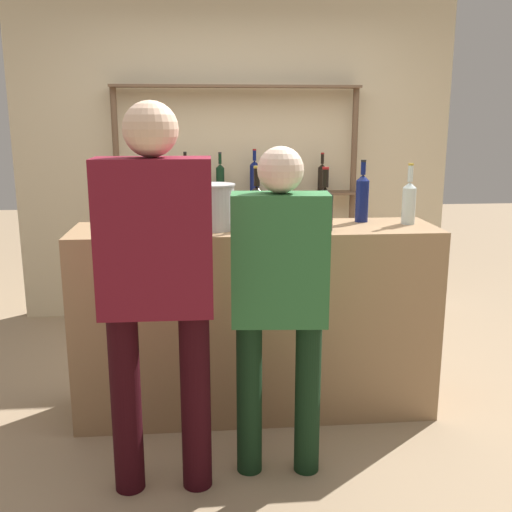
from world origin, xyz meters
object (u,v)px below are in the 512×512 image
at_px(ice_bucket, 215,207).
at_px(counter_bottle_0, 362,197).
at_px(counter_bottle_2, 187,205).
at_px(cork_jar, 284,217).
at_px(customer_left, 156,275).
at_px(counter_bottle_1, 325,207).
at_px(counter_bottle_4, 256,206).
at_px(customer_center, 279,291).
at_px(counter_bottle_3, 409,201).
at_px(wine_glass, 143,210).

bearing_deg(ice_bucket, counter_bottle_0, 11.20).
xyz_separation_m(counter_bottle_2, cork_jar, (0.52, -0.12, -0.05)).
bearing_deg(customer_left, counter_bottle_1, -54.11).
distance_m(counter_bottle_4, customer_center, 0.68).
distance_m(counter_bottle_2, counter_bottle_3, 1.25).
relative_size(counter_bottle_4, customer_left, 0.19).
relative_size(counter_bottle_0, counter_bottle_1, 1.05).
xyz_separation_m(counter_bottle_0, counter_bottle_2, (-1.00, -0.12, -0.01)).
bearing_deg(counter_bottle_1, customer_left, -144.83).
xyz_separation_m(counter_bottle_1, customer_center, (-0.31, -0.51, -0.30)).
distance_m(wine_glass, cork_jar, 0.75).
distance_m(counter_bottle_3, cork_jar, 0.75).
relative_size(counter_bottle_1, customer_center, 0.22).
relative_size(counter_bottle_2, wine_glass, 2.21).
distance_m(ice_bucket, cork_jar, 0.37).
bearing_deg(ice_bucket, counter_bottle_2, 162.07).
bearing_deg(ice_bucket, wine_glass, -178.55).
height_order(counter_bottle_1, ice_bucket, counter_bottle_1).
height_order(counter_bottle_0, cork_jar, counter_bottle_0).
bearing_deg(customer_center, ice_bucket, 29.04).
height_order(counter_bottle_4, customer_left, customer_left).
xyz_separation_m(customer_center, customer_left, (-0.54, -0.08, 0.11)).
bearing_deg(counter_bottle_3, counter_bottle_4, -175.25).
bearing_deg(wine_glass, cork_jar, -4.76).
xyz_separation_m(counter_bottle_1, cork_jar, (-0.22, 0.02, -0.05)).
height_order(wine_glass, cork_jar, same).
distance_m(ice_bucket, customer_left, 0.77).
xyz_separation_m(counter_bottle_3, ice_bucket, (-1.09, -0.07, -0.01)).
xyz_separation_m(counter_bottle_0, customer_left, (-1.12, -0.86, -0.21)).
height_order(counter_bottle_2, counter_bottle_4, same).
distance_m(counter_bottle_3, ice_bucket, 1.10).
bearing_deg(counter_bottle_0, customer_left, -142.57).
bearing_deg(cork_jar, counter_bottle_3, 10.95).
relative_size(wine_glass, customer_center, 0.10).
distance_m(counter_bottle_1, counter_bottle_2, 0.74).
distance_m(counter_bottle_1, wine_glass, 0.96).
xyz_separation_m(wine_glass, cork_jar, (0.74, -0.06, -0.04)).
xyz_separation_m(counter_bottle_3, counter_bottle_4, (-0.87, -0.07, -0.00)).
bearing_deg(counter_bottle_2, counter_bottle_1, -10.91).
height_order(counter_bottle_3, customer_center, customer_center).
xyz_separation_m(counter_bottle_0, ice_bucket, (-0.85, -0.17, -0.02)).
bearing_deg(ice_bucket, customer_left, -111.48).
bearing_deg(customer_left, counter_bottle_2, -8.47).
distance_m(counter_bottle_1, customer_center, 0.67).
bearing_deg(wine_glass, counter_bottle_4, 0.68).
xyz_separation_m(counter_bottle_1, counter_bottle_3, (0.51, 0.16, 0.00)).
bearing_deg(customer_center, wine_glass, 52.38).
relative_size(counter_bottle_1, ice_bucket, 1.38).
bearing_deg(customer_left, wine_glass, 9.69).
xyz_separation_m(counter_bottle_0, counter_bottle_1, (-0.27, -0.26, -0.02)).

